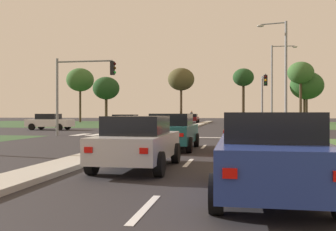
# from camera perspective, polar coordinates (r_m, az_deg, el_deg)

# --- Properties ---
(ground_plane) EXTENTS (200.00, 200.00, 0.00)m
(ground_plane) POSITION_cam_1_polar(r_m,az_deg,el_deg) (32.53, 1.20, -2.49)
(ground_plane) COLOR #282628
(grass_verge_far_left) EXTENTS (35.00, 35.00, 0.01)m
(grass_verge_far_left) POSITION_cam_1_polar(r_m,az_deg,el_deg) (64.31, -18.28, -1.12)
(grass_verge_far_left) COLOR #2D4C28
(grass_verge_far_left) RESTS_ON ground
(median_island_near) EXTENTS (1.20, 22.00, 0.14)m
(median_island_near) POSITION_cam_1_polar(r_m,az_deg,el_deg) (14.11, -10.76, -5.87)
(median_island_near) COLOR #ADA89E
(median_island_near) RESTS_ON ground
(median_island_far) EXTENTS (1.20, 36.00, 0.14)m
(median_island_far) POSITION_cam_1_polar(r_m,az_deg,el_deg) (57.35, 5.03, -1.21)
(median_island_far) COLOR #ADA89E
(median_island_far) RESTS_ON ground
(lane_dash_near) EXTENTS (0.14, 2.00, 0.01)m
(lane_dash_near) POSITION_cam_1_polar(r_m,az_deg,el_deg) (6.53, -3.46, -13.72)
(lane_dash_near) COLOR silver
(lane_dash_near) RESTS_ON ground
(lane_dash_second) EXTENTS (0.14, 2.00, 0.01)m
(lane_dash_second) POSITION_cam_1_polar(r_m,az_deg,el_deg) (12.35, 3.09, -7.05)
(lane_dash_second) COLOR silver
(lane_dash_second) RESTS_ON ground
(lane_dash_third) EXTENTS (0.14, 2.00, 0.01)m
(lane_dash_third) POSITION_cam_1_polar(r_m,az_deg,el_deg) (18.29, 5.36, -4.66)
(lane_dash_third) COLOR silver
(lane_dash_third) RESTS_ON ground
(edge_line_right) EXTENTS (0.14, 24.00, 0.01)m
(edge_line_right) POSITION_cam_1_polar(r_m,az_deg,el_deg) (14.32, 17.57, -6.05)
(edge_line_right) COLOR silver
(edge_line_right) RESTS_ON ground
(stop_bar_near) EXTENTS (6.40, 0.50, 0.01)m
(stop_bar_near) POSITION_cam_1_polar(r_m,az_deg,el_deg) (25.19, 7.33, -3.30)
(stop_bar_near) COLOR silver
(stop_bar_near) RESTS_ON ground
(crosswalk_bar_near) EXTENTS (0.70, 2.80, 0.01)m
(crosswalk_bar_near) POSITION_cam_1_polar(r_m,az_deg,el_deg) (29.26, -12.90, -2.80)
(crosswalk_bar_near) COLOR silver
(crosswalk_bar_near) RESTS_ON ground
(crosswalk_bar_second) EXTENTS (0.70, 2.80, 0.01)m
(crosswalk_bar_second) POSITION_cam_1_polar(r_m,az_deg,el_deg) (28.83, -10.79, -2.85)
(crosswalk_bar_second) COLOR silver
(crosswalk_bar_second) RESTS_ON ground
(crosswalk_bar_third) EXTENTS (0.70, 2.80, 0.01)m
(crosswalk_bar_third) POSITION_cam_1_polar(r_m,az_deg,el_deg) (28.45, -8.62, -2.89)
(crosswalk_bar_third) COLOR silver
(crosswalk_bar_third) RESTS_ON ground
(crosswalk_bar_fourth) EXTENTS (0.70, 2.80, 0.01)m
(crosswalk_bar_fourth) POSITION_cam_1_polar(r_m,az_deg,el_deg) (28.10, -6.40, -2.92)
(crosswalk_bar_fourth) COLOR silver
(crosswalk_bar_fourth) RESTS_ON ground
(crosswalk_bar_fifth) EXTENTS (0.70, 2.80, 0.01)m
(crosswalk_bar_fifth) POSITION_cam_1_polar(r_m,az_deg,el_deg) (27.80, -4.12, -2.96)
(crosswalk_bar_fifth) COLOR silver
(crosswalk_bar_fifth) RESTS_ON ground
(car_silver_near) EXTENTS (1.99, 4.23, 1.51)m
(car_silver_near) POSITION_cam_1_polar(r_m,az_deg,el_deg) (11.02, -4.51, -3.93)
(car_silver_near) COLOR #B7B7BC
(car_silver_near) RESTS_ON ground
(car_white_second) EXTENTS (4.39, 2.02, 1.56)m
(car_white_second) POSITION_cam_1_polar(r_m,az_deg,el_deg) (38.53, -17.27, -0.88)
(car_white_second) COLOR silver
(car_white_second) RESTS_ON ground
(car_maroon_third) EXTENTS (2.05, 4.49, 1.52)m
(car_maroon_third) POSITION_cam_1_polar(r_m,az_deg,el_deg) (65.50, 3.68, -0.40)
(car_maroon_third) COLOR maroon
(car_maroon_third) RESTS_ON ground
(car_teal_fourth) EXTENTS (2.07, 4.50, 1.58)m
(car_teal_fourth) POSITION_cam_1_polar(r_m,az_deg,el_deg) (16.89, 0.64, -2.34)
(car_teal_fourth) COLOR #19565B
(car_teal_fourth) RESTS_ON ground
(car_blue_fifth) EXTENTS (2.08, 4.59, 1.60)m
(car_blue_fifth) POSITION_cam_1_polar(r_m,az_deg,el_deg) (7.52, 14.88, -5.56)
(car_blue_fifth) COLOR navy
(car_blue_fifth) RESTS_ON ground
(car_red_sixth) EXTENTS (2.02, 4.31, 1.52)m
(car_red_sixth) POSITION_cam_1_polar(r_m,az_deg,el_deg) (15.59, 11.78, -2.68)
(car_red_sixth) COLOR #A31919
(car_red_sixth) RESTS_ON ground
(car_navy_seventh) EXTENTS (4.35, 2.08, 1.50)m
(car_navy_seventh) POSITION_cam_1_polar(r_m,az_deg,el_deg) (34.56, -6.20, -1.06)
(car_navy_seventh) COLOR #161E47
(car_navy_seventh) RESTS_ON ground
(traffic_signal_near_left) EXTENTS (4.48, 0.32, 5.53)m
(traffic_signal_near_left) POSITION_cam_1_polar(r_m,az_deg,el_deg) (27.85, -13.24, 4.86)
(traffic_signal_near_left) COLOR gray
(traffic_signal_near_left) RESTS_ON ground
(traffic_signal_far_right) EXTENTS (0.32, 4.61, 5.28)m
(traffic_signal_far_right) POSITION_cam_1_polar(r_m,az_deg,el_deg) (37.15, 14.07, 3.48)
(traffic_signal_far_right) COLOR gray
(traffic_signal_far_right) RESTS_ON ground
(street_lamp_second) EXTENTS (2.29, 0.63, 8.79)m
(street_lamp_second) POSITION_cam_1_polar(r_m,az_deg,el_deg) (31.31, 16.85, 6.42)
(street_lamp_second) COLOR gray
(street_lamp_second) RESTS_ON ground
(street_lamp_third) EXTENTS (2.77, 0.36, 8.94)m
(street_lamp_third) POSITION_cam_1_polar(r_m,az_deg,el_deg) (42.84, 15.60, 4.92)
(street_lamp_third) COLOR gray
(street_lamp_third) RESTS_ON ground
(pedestrian_at_median) EXTENTS (0.34, 0.34, 1.76)m
(pedestrian_at_median) POSITION_cam_1_polar(r_m,az_deg,el_deg) (42.32, 3.53, -0.21)
(pedestrian_at_median) COLOR #9E8966
(pedestrian_at_median) RESTS_ON median_island_far
(treeline_near) EXTENTS (4.93, 4.93, 9.78)m
(treeline_near) POSITION_cam_1_polar(r_m,az_deg,el_deg) (71.01, -13.00, 5.19)
(treeline_near) COLOR #423323
(treeline_near) RESTS_ON ground
(treeline_second) EXTENTS (4.52, 4.52, 7.80)m
(treeline_second) POSITION_cam_1_polar(r_m,az_deg,el_deg) (65.60, -9.23, 4.02)
(treeline_second) COLOR #423323
(treeline_second) RESTS_ON ground
(treeline_third) EXTENTS (4.34, 4.34, 9.04)m
(treeline_third) POSITION_cam_1_polar(r_m,az_deg,el_deg) (62.69, 1.97, 5.39)
(treeline_third) COLOR #423323
(treeline_third) RESTS_ON ground
(treeline_fourth) EXTENTS (3.53, 3.53, 9.20)m
(treeline_fourth) POSITION_cam_1_polar(r_m,az_deg,el_deg) (65.89, 11.19, 5.48)
(treeline_fourth) COLOR #423323
(treeline_fourth) RESTS_ON ground
(treeline_fifth) EXTENTS (5.21, 5.21, 8.26)m
(treeline_fifth) POSITION_cam_1_polar(r_m,az_deg,el_deg) (64.79, 20.04, 4.22)
(treeline_fifth) COLOR #423323
(treeline_fifth) RESTS_ON ground
(treeline_sixth) EXTENTS (3.98, 3.98, 9.57)m
(treeline_sixth) POSITION_cam_1_polar(r_m,az_deg,el_deg) (62.53, 19.21, 5.98)
(treeline_sixth) COLOR #423323
(treeline_sixth) RESTS_ON ground
(treeline_seventh) EXTENTS (3.51, 3.51, 6.96)m
(treeline_seventh) POSITION_cam_1_polar(r_m,az_deg,el_deg) (66.79, 19.70, 3.55)
(treeline_seventh) COLOR #423323
(treeline_seventh) RESTS_ON ground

